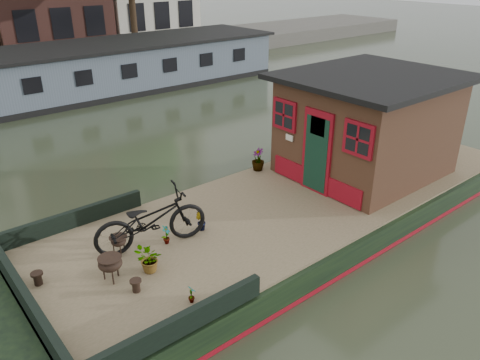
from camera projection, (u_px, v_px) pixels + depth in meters
ground at (300, 221)px, 10.75m from camera, size 120.00×120.00×0.00m
houseboat_hull at (256, 230)px, 9.86m from camera, size 14.01×4.02×0.60m
houseboat_deck at (301, 197)px, 10.48m from camera, size 11.80×3.80×0.05m
bow_bulwark at (81, 277)px, 7.49m from camera, size 3.00×4.00×0.35m
cabin at (368, 124)px, 11.20m from camera, size 4.00×3.50×2.42m
bicycle at (151, 220)px, 8.41m from camera, size 2.18×1.16×1.09m
potted_plant_a at (166, 235)px, 8.62m from camera, size 0.24×0.23×0.38m
potted_plant_b at (201, 221)px, 9.09m from camera, size 0.21×0.24×0.37m
potted_plant_c at (149, 260)px, 7.81m from camera, size 0.58×0.56×0.49m
potted_plant_d at (258, 159)px, 11.65m from camera, size 0.38×0.38×0.57m
potted_plant_e at (191, 294)px, 7.14m from camera, size 0.14×0.18×0.31m
brazier_front at (119, 245)px, 8.32m from camera, size 0.43×0.43×0.36m
brazier_rear at (111, 269)px, 7.62m from camera, size 0.50×0.50×0.44m
bollard_port at (38, 279)px, 7.56m from camera, size 0.20×0.20×0.22m
bollard_stbd at (136, 286)px, 7.40m from camera, size 0.19×0.19×0.22m
far_houseboat at (66, 75)px, 20.13m from camera, size 20.40×4.40×2.11m
quay at (22, 64)px, 24.90m from camera, size 60.00×6.00×0.90m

